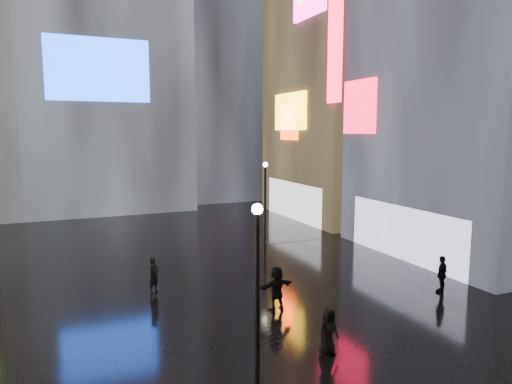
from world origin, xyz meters
TOP-DOWN VIEW (x-y plane):
  - ground at (0.00, 20.00)m, footprint 140.00×140.00m
  - building_right_far at (15.98, 30.00)m, footprint 10.28×12.00m
  - tower_flank_right at (9.00, 46.00)m, footprint 12.00×12.00m
  - lamp_near at (-1.48, 8.48)m, footprint 0.30×0.30m
  - lamp_far at (5.48, 23.26)m, footprint 0.30×0.30m
  - pedestrian_3 at (9.08, 12.24)m, footprint 1.05×0.77m
  - pedestrian_4 at (1.35, 9.34)m, footprint 0.86×0.66m
  - pedestrian_5 at (1.45, 13.30)m, footprint 1.72×0.75m
  - pedestrian_6 at (-2.66, 17.20)m, footprint 0.70×0.68m
  - umbrella_2 at (1.35, 9.34)m, footprint 1.26×1.26m

SIDE VIEW (x-z plane):
  - ground at x=0.00m, z-range 0.00..0.00m
  - pedestrian_4 at x=1.35m, z-range 0.00..1.56m
  - pedestrian_6 at x=-2.66m, z-range 0.00..1.62m
  - pedestrian_3 at x=9.08m, z-range 0.00..1.65m
  - pedestrian_5 at x=1.45m, z-range 0.00..1.79m
  - umbrella_2 at x=1.35m, z-range 1.56..2.37m
  - lamp_near at x=-1.48m, z-range 0.34..5.54m
  - lamp_far at x=5.48m, z-range 0.34..5.54m
  - building_right_far at x=15.98m, z-range -0.02..27.98m
  - tower_flank_right at x=9.00m, z-range 0.00..34.00m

